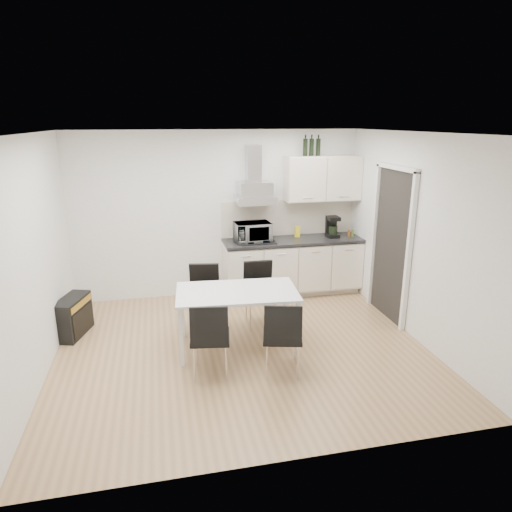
{
  "coord_description": "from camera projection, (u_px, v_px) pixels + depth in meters",
  "views": [
    {
      "loc": [
        -0.93,
        -5.03,
        2.74
      ],
      "look_at": [
        0.24,
        0.31,
        1.1
      ],
      "focal_mm": 32.0,
      "sensor_mm": 36.0,
      "label": 1
    }
  ],
  "objects": [
    {
      "name": "floor_speaker",
      "position": [
        206.0,
        286.0,
        7.37
      ],
      "size": [
        0.24,
        0.23,
        0.33
      ],
      "primitive_type": "cube",
      "rotation": [
        0.0,
        0.0,
        -0.31
      ],
      "color": "black",
      "rests_on": "ground"
    },
    {
      "name": "doorway",
      "position": [
        390.0,
        246.0,
        6.35
      ],
      "size": [
        0.08,
        1.04,
        2.1
      ],
      "primitive_type": "cube",
      "color": "white",
      "rests_on": "ground"
    },
    {
      "name": "wall_right",
      "position": [
        416.0,
        238.0,
        5.77
      ],
      "size": [
        0.1,
        4.0,
        2.6
      ],
      "primitive_type": "cube",
      "color": "white",
      "rests_on": "ground"
    },
    {
      "name": "guitar_amp",
      "position": [
        73.0,
        316.0,
        5.99
      ],
      "size": [
        0.44,
        0.67,
        0.52
      ],
      "rotation": [
        0.0,
        0.0,
        -0.31
      ],
      "color": "black",
      "rests_on": "ground"
    },
    {
      "name": "wall_front",
      "position": [
        290.0,
        318.0,
        3.44
      ],
      "size": [
        4.5,
        0.1,
        2.6
      ],
      "primitive_type": "cube",
      "color": "white",
      "rests_on": "ground"
    },
    {
      "name": "wall_back",
      "position": [
        218.0,
        215.0,
        7.18
      ],
      "size": [
        4.5,
        0.1,
        2.6
      ],
      "primitive_type": "cube",
      "color": "white",
      "rests_on": "ground"
    },
    {
      "name": "chair_far_left",
      "position": [
        204.0,
        299.0,
        6.09
      ],
      "size": [
        0.52,
        0.57,
        0.88
      ],
      "primitive_type": null,
      "rotation": [
        0.0,
        0.0,
        2.97
      ],
      "color": "black",
      "rests_on": "ground"
    },
    {
      "name": "chair_near_left",
      "position": [
        210.0,
        338.0,
        5.0
      ],
      "size": [
        0.51,
        0.56,
        0.88
      ],
      "primitive_type": null,
      "rotation": [
        0.0,
        0.0,
        -0.15
      ],
      "color": "black",
      "rests_on": "ground"
    },
    {
      "name": "ground",
      "position": [
        242.0,
        349.0,
        5.68
      ],
      "size": [
        4.5,
        4.5,
        0.0
      ],
      "primitive_type": "plane",
      "color": "tan",
      "rests_on": "ground"
    },
    {
      "name": "wall_left",
      "position": [
        34.0,
        261.0,
        4.85
      ],
      "size": [
        0.1,
        4.0,
        2.6
      ],
      "primitive_type": "cube",
      "color": "white",
      "rests_on": "ground"
    },
    {
      "name": "chair_near_right",
      "position": [
        282.0,
        337.0,
        5.03
      ],
      "size": [
        0.55,
        0.59,
        0.88
      ],
      "primitive_type": null,
      "rotation": [
        0.0,
        0.0,
        -0.25
      ],
      "color": "black",
      "rests_on": "ground"
    },
    {
      "name": "chair_far_right",
      "position": [
        260.0,
        295.0,
        6.21
      ],
      "size": [
        0.45,
        0.51,
        0.88
      ],
      "primitive_type": null,
      "rotation": [
        0.0,
        0.0,
        3.12
      ],
      "color": "black",
      "rests_on": "ground"
    },
    {
      "name": "kitchenette",
      "position": [
        294.0,
        244.0,
        7.31
      ],
      "size": [
        2.22,
        0.64,
        2.52
      ],
      "color": "beige",
      "rests_on": "ground"
    },
    {
      "name": "dining_table",
      "position": [
        237.0,
        297.0,
        5.54
      ],
      "size": [
        1.51,
        0.94,
        0.75
      ],
      "rotation": [
        0.0,
        0.0,
        -0.08
      ],
      "color": "white",
      "rests_on": "ground"
    },
    {
      "name": "ceiling",
      "position": [
        240.0,
        133.0,
        4.94
      ],
      "size": [
        4.5,
        4.5,
        0.0
      ],
      "primitive_type": "plane",
      "color": "white",
      "rests_on": "wall_back"
    }
  ]
}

